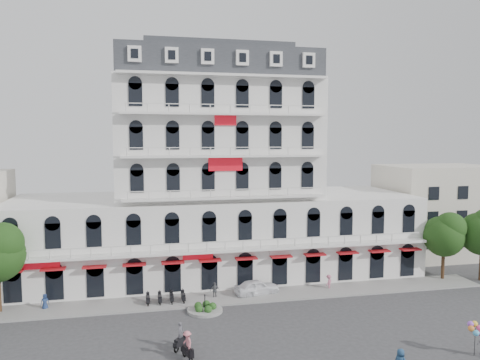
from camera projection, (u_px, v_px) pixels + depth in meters
name	position (u px, v px, depth m)	size (l,w,h in m)	color
ground	(253.00, 336.00, 36.93)	(120.00, 120.00, 0.00)	#38383A
sidewalk	(231.00, 297.00, 45.69)	(53.00, 4.00, 0.16)	gray
main_building	(216.00, 188.00, 53.57)	(45.00, 15.00, 25.80)	silver
flank_building_east	(437.00, 211.00, 62.13)	(14.00, 10.00, 12.00)	beige
traffic_island	(205.00, 309.00, 42.13)	(3.20, 3.20, 1.60)	gray
parked_scooter_row	(166.00, 304.00, 44.18)	(4.40, 1.80, 1.10)	black
tree_east_inner	(445.00, 233.00, 51.20)	(4.40, 4.37, 7.57)	#382314
parked_car	(257.00, 287.00, 46.68)	(1.82, 4.53, 1.54)	white
rider_west	(181.00, 337.00, 34.56)	(1.23, 1.38, 2.10)	black
rider_center	(187.00, 345.00, 32.92)	(0.92, 1.65, 2.11)	black
pedestrian_left	(45.00, 302.00, 42.53)	(0.73, 0.47, 1.49)	navy
pedestrian_mid	(215.00, 290.00, 45.56)	(0.95, 0.40, 1.62)	#595B61
pedestrian_right	(329.00, 282.00, 48.28)	(1.01, 0.58, 1.56)	#BC6380
balloon_vendor	(480.00, 339.00, 33.43)	(1.49, 1.38, 2.45)	slate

